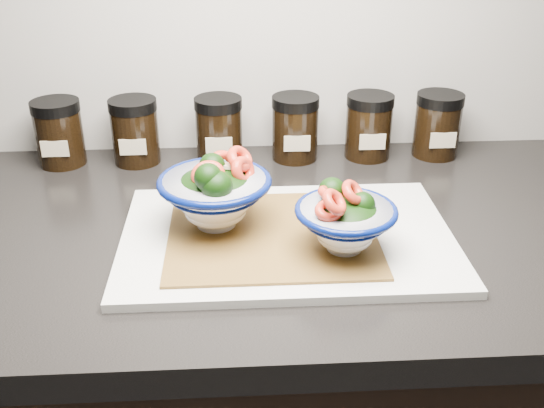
{
  "coord_description": "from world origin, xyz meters",
  "views": [
    {
      "loc": [
        0.0,
        0.65,
        1.34
      ],
      "look_at": [
        0.05,
        1.4,
        0.96
      ],
      "focal_mm": 42.0,
      "sensor_mm": 36.0,
      "label": 1
    }
  ],
  "objects": [
    {
      "name": "spice_jar_d",
      "position": [
        0.1,
        1.69,
        0.96
      ],
      "size": [
        0.08,
        0.08,
        0.11
      ],
      "color": "black",
      "rests_on": "countertop"
    },
    {
      "name": "bowl_right",
      "position": [
        0.14,
        1.35,
        0.96
      ],
      "size": [
        0.13,
        0.13,
        0.1
      ],
      "rotation": [
        0.0,
        0.0,
        -0.13
      ],
      "color": "white",
      "rests_on": "bamboo_mat"
    },
    {
      "name": "bamboo_mat",
      "position": [
        0.05,
        1.4,
        0.91
      ],
      "size": [
        0.28,
        0.24,
        0.0
      ],
      "primitive_type": "cube",
      "color": "olive",
      "rests_on": "cutting_board"
    },
    {
      "name": "spice_jar_c",
      "position": [
        -0.03,
        1.69,
        0.96
      ],
      "size": [
        0.08,
        0.08,
        0.11
      ],
      "color": "black",
      "rests_on": "countertop"
    },
    {
      "name": "bowl_left",
      "position": [
        -0.03,
        1.42,
        0.96
      ],
      "size": [
        0.16,
        0.16,
        0.11
      ],
      "rotation": [
        0.0,
        0.0,
        -0.43
      ],
      "color": "white",
      "rests_on": "bamboo_mat"
    },
    {
      "name": "spice_jar_b",
      "position": [
        -0.17,
        1.69,
        0.96
      ],
      "size": [
        0.08,
        0.08,
        0.11
      ],
      "color": "black",
      "rests_on": "countertop"
    },
    {
      "name": "cutting_board",
      "position": [
        0.07,
        1.4,
        0.91
      ],
      "size": [
        0.45,
        0.3,
        0.01
      ],
      "primitive_type": "cube",
      "color": "silver",
      "rests_on": "countertop"
    },
    {
      "name": "countertop",
      "position": [
        0.0,
        1.45,
        0.88
      ],
      "size": [
        3.5,
        0.6,
        0.04
      ],
      "primitive_type": "cube",
      "color": "black",
      "rests_on": "cabinet"
    },
    {
      "name": "spice_jar_a",
      "position": [
        -0.3,
        1.69,
        0.96
      ],
      "size": [
        0.08,
        0.08,
        0.11
      ],
      "color": "black",
      "rests_on": "countertop"
    },
    {
      "name": "spice_jar_e",
      "position": [
        0.23,
        1.69,
        0.96
      ],
      "size": [
        0.08,
        0.08,
        0.11
      ],
      "color": "black",
      "rests_on": "countertop"
    },
    {
      "name": "spice_jar_f",
      "position": [
        0.36,
        1.69,
        0.96
      ],
      "size": [
        0.08,
        0.08,
        0.11
      ],
      "color": "black",
      "rests_on": "countertop"
    }
  ]
}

